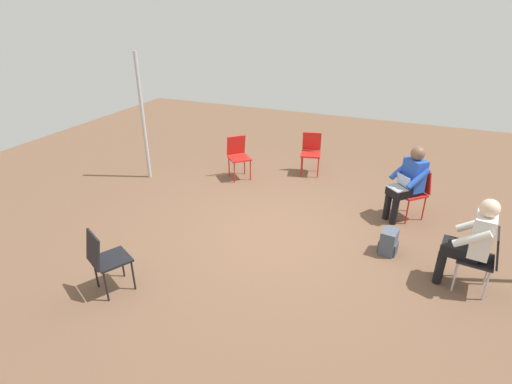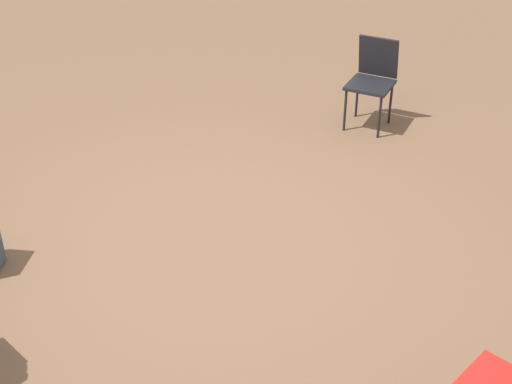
# 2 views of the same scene
# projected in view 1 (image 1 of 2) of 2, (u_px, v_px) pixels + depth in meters

# --- Properties ---
(ground_plane) EXTENTS (15.03, 15.03, 0.00)m
(ground_plane) POSITION_uv_depth(u_px,v_px,m) (279.00, 235.00, 6.19)
(ground_plane) COLOR brown
(chair_south) EXTENTS (0.48, 0.51, 0.85)m
(chair_south) POSITION_uv_depth(u_px,v_px,m) (311.00, 150.00, 8.24)
(chair_south) COLOR red
(chair_south) RESTS_ON ground
(chair_southwest) EXTENTS (0.58, 0.58, 0.85)m
(chair_southwest) POSITION_uv_depth(u_px,v_px,m) (415.00, 190.00, 6.51)
(chair_southwest) COLOR red
(chair_southwest) RESTS_ON ground
(chair_northeast) EXTENTS (0.55, 0.57, 0.85)m
(chair_northeast) POSITION_uv_depth(u_px,v_px,m) (105.00, 257.00, 4.78)
(chair_northeast) COLOR black
(chair_northeast) RESTS_ON ground
(chair_west) EXTENTS (0.48, 0.45, 0.85)m
(chair_west) POSITION_uv_depth(u_px,v_px,m) (484.00, 256.00, 4.79)
(chair_west) COLOR black
(chair_west) RESTS_ON ground
(chair_southeast) EXTENTS (0.58, 0.58, 0.85)m
(chair_southeast) POSITION_uv_depth(u_px,v_px,m) (238.00, 154.00, 8.03)
(chair_southeast) COLOR red
(chair_southeast) RESTS_ON ground
(person_with_laptop) EXTENTS (0.64, 0.64, 1.24)m
(person_with_laptop) POSITION_uv_depth(u_px,v_px,m) (408.00, 180.00, 6.37)
(person_with_laptop) COLOR black
(person_with_laptop) RESTS_ON ground
(person_in_white) EXTENTS (0.55, 0.54, 1.24)m
(person_in_white) POSITION_uv_depth(u_px,v_px,m) (472.00, 239.00, 4.79)
(person_in_white) COLOR black
(person_in_white) RESTS_ON ground
(backpack_near_laptop_user) EXTENTS (0.28, 0.31, 0.36)m
(backpack_near_laptop_user) POSITION_uv_depth(u_px,v_px,m) (388.00, 243.00, 5.68)
(backpack_near_laptop_user) COLOR #475160
(backpack_near_laptop_user) RESTS_ON ground
(tent_pole_near) EXTENTS (0.07, 0.07, 2.48)m
(tent_pole_near) POSITION_uv_depth(u_px,v_px,m) (143.00, 118.00, 7.71)
(tent_pole_near) COLOR #B2B2B7
(tent_pole_near) RESTS_ON ground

